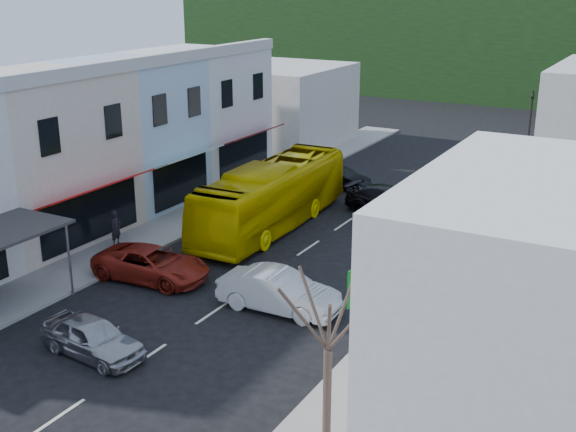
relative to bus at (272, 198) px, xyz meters
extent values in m
plane|color=black|center=(3.07, -9.83, -1.55)|extent=(120.00, 120.00, 0.00)
cube|color=gray|center=(-4.43, 0.17, -1.48)|extent=(3.00, 52.00, 0.15)
cube|color=gray|center=(10.57, 0.17, -1.48)|extent=(3.00, 52.00, 0.15)
cube|color=beige|center=(-9.43, -6.83, 2.45)|extent=(7.00, 8.00, 8.00)
cube|color=#A00C08|center=(-5.33, -6.83, 1.50)|extent=(1.30, 6.80, 0.08)
cube|color=#ACC6D9|center=(-9.43, 0.17, 2.45)|extent=(7.00, 6.00, 8.00)
cube|color=#195926|center=(-5.33, 0.17, 1.50)|extent=(1.30, 5.10, 0.08)
cube|color=silver|center=(-9.43, 6.67, 2.45)|extent=(7.00, 7.00, 8.00)
cube|color=#581012|center=(-5.33, 6.67, 1.50)|extent=(1.30, 5.95, 0.08)
cube|color=#B7B2A8|center=(-8.93, 17.17, 1.45)|extent=(8.00, 10.00, 6.00)
cube|color=black|center=(3.07, 54.17, 4.45)|extent=(80.00, 24.00, 12.00)
imported|color=#DCC002|center=(0.00, 0.00, 0.00)|extent=(2.93, 11.68, 3.10)
imported|color=#A1A1A5|center=(1.38, -14.51, -0.85)|extent=(4.56, 2.24, 1.40)
imported|color=silver|center=(5.20, -8.38, -0.85)|extent=(4.46, 1.94, 1.40)
imported|color=maroon|center=(-1.05, -8.40, -0.85)|extent=(4.73, 2.23, 1.40)
imported|color=black|center=(4.62, 4.92, -0.85)|extent=(4.68, 2.33, 1.40)
imported|color=black|center=(-0.05, 8.30, -0.85)|extent=(4.58, 2.31, 1.40)
imported|color=black|center=(-4.90, -6.29, -0.55)|extent=(0.45, 0.63, 1.70)
camera|label=1|loc=(17.89, -30.49, 10.80)|focal=45.00mm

